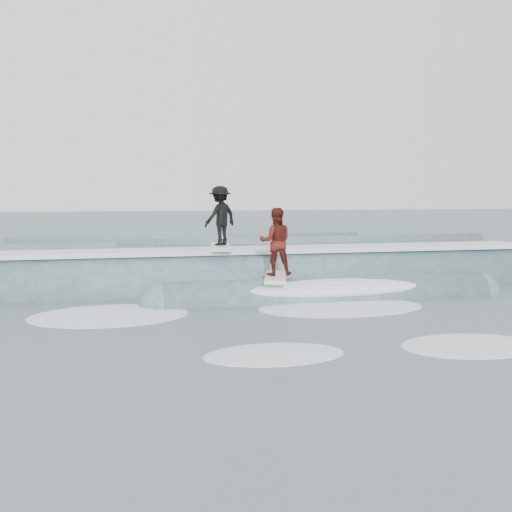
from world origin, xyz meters
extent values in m
plane|color=#3F585C|center=(0.00, 0.00, 0.00)|extent=(160.00, 160.00, 0.00)
cylinder|color=#38545E|center=(0.00, 3.04, 0.00)|extent=(18.94, 2.20, 2.20)
cylinder|color=#38545E|center=(1.80, 0.84, 0.00)|extent=(9.00, 1.23, 1.23)
sphere|color=#38545E|center=(-2.70, 0.84, 0.00)|extent=(1.23, 1.23, 1.23)
sphere|color=#38545E|center=(6.30, 0.84, 0.00)|extent=(1.23, 1.23, 1.23)
cube|color=white|center=(0.00, 3.04, 1.17)|extent=(18.00, 1.30, 0.14)
ellipsoid|color=white|center=(1.80, 0.84, 0.30)|extent=(7.60, 1.30, 0.60)
cube|color=silver|center=(-0.87, 3.04, 1.29)|extent=(0.76, 2.05, 0.10)
imported|color=black|center=(-0.87, 3.04, 2.22)|extent=(1.30, 1.19, 1.75)
cube|color=silver|center=(0.28, 0.84, 0.66)|extent=(1.04, 2.07, 0.10)
imported|color=#49130D|center=(0.28, 0.84, 1.61)|extent=(0.96, 0.80, 1.78)
ellipsoid|color=white|center=(5.74, 1.67, 0.00)|extent=(2.21, 1.51, 0.10)
ellipsoid|color=white|center=(2.83, -4.22, 0.00)|extent=(2.82, 1.92, 0.10)
ellipsoid|color=white|center=(-3.99, -0.02, 0.00)|extent=(3.50, 2.38, 0.10)
ellipsoid|color=white|center=(1.72, -0.23, 0.00)|extent=(3.64, 2.48, 0.10)
ellipsoid|color=white|center=(-0.95, -4.02, 0.00)|extent=(2.07, 1.41, 0.10)
cylinder|color=#38545E|center=(-8.92, 14.00, 0.00)|extent=(22.00, 0.70, 0.70)
cylinder|color=#38545E|center=(6.63, 18.00, 0.00)|extent=(22.00, 0.80, 0.80)
cylinder|color=#38545E|center=(0.08, 22.00, 0.00)|extent=(22.00, 0.60, 0.60)
camera|label=1|loc=(-3.34, -13.70, 2.88)|focal=40.00mm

